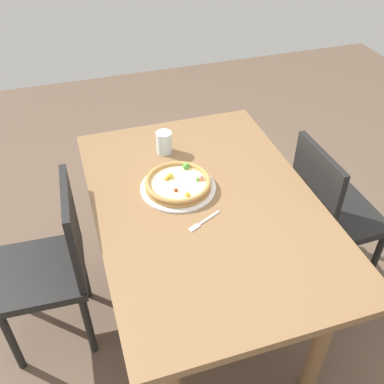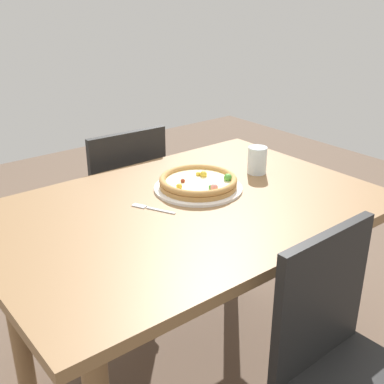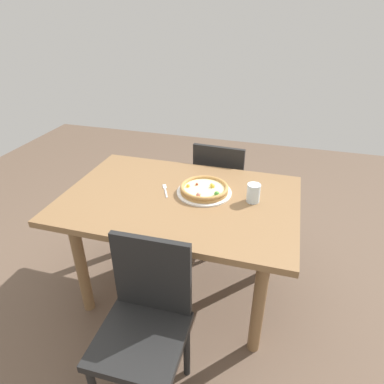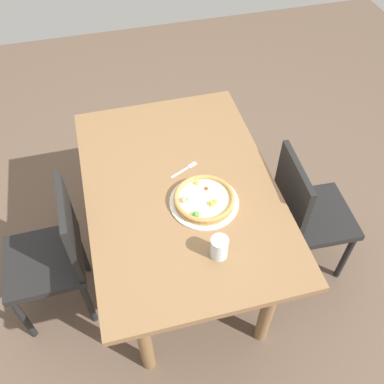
{
  "view_description": "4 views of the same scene",
  "coord_description": "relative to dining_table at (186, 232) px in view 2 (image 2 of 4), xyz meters",
  "views": [
    {
      "loc": [
        -1.34,
        0.49,
        2.0
      ],
      "look_at": [
        0.06,
        0.04,
        0.78
      ],
      "focal_mm": 41.66,
      "sensor_mm": 36.0,
      "label": 1
    },
    {
      "loc": [
        -0.95,
        -1.23,
        1.48
      ],
      "look_at": [
        0.06,
        0.04,
        0.78
      ],
      "focal_mm": 45.72,
      "sensor_mm": 36.0,
      "label": 2
    },
    {
      "loc": [
        0.55,
        -1.64,
        1.77
      ],
      "look_at": [
        0.06,
        0.04,
        0.78
      ],
      "focal_mm": 31.5,
      "sensor_mm": 36.0,
      "label": 3
    },
    {
      "loc": [
        1.37,
        -0.29,
        2.36
      ],
      "look_at": [
        0.06,
        0.04,
        0.78
      ],
      "focal_mm": 39.96,
      "sensor_mm": 36.0,
      "label": 4
    }
  ],
  "objects": [
    {
      "name": "ground_plane",
      "position": [
        0.0,
        0.0,
        -0.66
      ],
      "size": [
        6.0,
        6.0,
        0.0
      ],
      "primitive_type": "plane",
      "color": "brown"
    },
    {
      "name": "pizza",
      "position": [
        0.13,
        0.09,
        0.14
      ],
      "size": [
        0.29,
        0.29,
        0.05
      ],
      "color": "#B78447",
      "rests_on": "plate"
    },
    {
      "name": "plate",
      "position": [
        0.13,
        0.09,
        0.11
      ],
      "size": [
        0.33,
        0.33,
        0.01
      ],
      "primitive_type": "cylinder",
      "color": "white",
      "rests_on": "dining_table"
    },
    {
      "name": "fork",
      "position": [
        -0.11,
        0.06,
        0.11
      ],
      "size": [
        0.09,
        0.16,
        0.0
      ],
      "rotation": [
        0.0,
        0.0,
        2.02
      ],
      "color": "silver",
      "rests_on": "dining_table"
    },
    {
      "name": "chair_far",
      "position": [
        0.12,
        0.68,
        -0.17
      ],
      "size": [
        0.42,
        0.42,
        0.88
      ],
      "rotation": [
        0.0,
        0.0,
        -0.05
      ],
      "color": "black",
      "rests_on": "ground"
    },
    {
      "name": "dining_table",
      "position": [
        0.0,
        0.0,
        0.0
      ],
      "size": [
        1.39,
        0.94,
        0.76
      ],
      "color": "olive",
      "rests_on": "ground"
    },
    {
      "name": "drinking_glass",
      "position": [
        0.42,
        0.07,
        0.16
      ],
      "size": [
        0.08,
        0.08,
        0.11
      ],
      "primitive_type": "cylinder",
      "color": "silver",
      "rests_on": "dining_table"
    },
    {
      "name": "chair_near",
      "position": [
        0.05,
        -0.68,
        -0.17
      ],
      "size": [
        0.41,
        0.41,
        0.88
      ],
      "rotation": [
        0.0,
        0.0,
        3.16
      ],
      "color": "black",
      "rests_on": "ground"
    }
  ]
}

